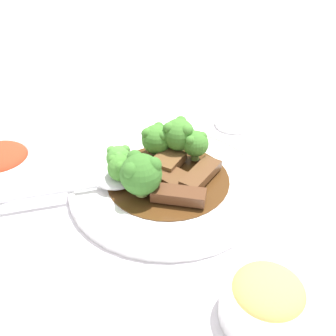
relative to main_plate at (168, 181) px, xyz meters
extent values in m
plane|color=silver|center=(0.00, 0.00, -0.01)|extent=(4.00, 4.00, 0.00)
cylinder|color=white|center=(0.00, 0.00, 0.00)|extent=(0.28, 0.28, 0.01)
torus|color=white|center=(0.00, 0.00, 0.00)|extent=(0.28, 0.28, 0.01)
cylinder|color=#4C2D14|center=(0.00, 0.00, 0.00)|extent=(0.18, 0.18, 0.00)
cube|color=brown|center=(-0.02, 0.02, 0.02)|extent=(0.05, 0.06, 0.01)
cube|color=brown|center=(0.01, 0.00, 0.01)|extent=(0.05, 0.04, 0.01)
cube|color=#56331E|center=(-0.03, -0.02, 0.01)|extent=(0.08, 0.07, 0.01)
cube|color=brown|center=(0.04, 0.03, 0.02)|extent=(0.04, 0.08, 0.01)
cube|color=#56331E|center=(0.04, -0.03, 0.02)|extent=(0.07, 0.06, 0.02)
cylinder|color=#7FA84C|center=(-0.05, 0.03, 0.01)|extent=(0.02, 0.02, 0.01)
sphere|color=#427F2D|center=(-0.05, 0.03, 0.03)|extent=(0.05, 0.05, 0.05)
sphere|color=#427F2D|center=(-0.04, 0.03, 0.05)|extent=(0.02, 0.02, 0.02)
sphere|color=#427F2D|center=(-0.06, 0.04, 0.05)|extent=(0.02, 0.02, 0.02)
sphere|color=#427F2D|center=(-0.06, 0.02, 0.05)|extent=(0.02, 0.02, 0.02)
cylinder|color=#7FA84C|center=(0.00, 0.06, 0.02)|extent=(0.01, 0.01, 0.01)
sphere|color=#427F2D|center=(0.00, 0.06, 0.04)|extent=(0.04, 0.04, 0.04)
sphere|color=#427F2D|center=(0.01, 0.07, 0.05)|extent=(0.01, 0.01, 0.01)
sphere|color=#427F2D|center=(-0.02, 0.06, 0.05)|extent=(0.01, 0.01, 0.01)
sphere|color=#427F2D|center=(0.00, 0.05, 0.05)|extent=(0.01, 0.01, 0.01)
cylinder|color=#7FA84C|center=(-0.04, -0.06, 0.02)|extent=(0.01, 0.01, 0.01)
sphere|color=#427F2D|center=(-0.04, -0.06, 0.04)|extent=(0.04, 0.04, 0.04)
sphere|color=#427F2D|center=(-0.03, -0.04, 0.05)|extent=(0.01, 0.01, 0.01)
sphere|color=#427F2D|center=(-0.05, -0.06, 0.05)|extent=(0.01, 0.01, 0.01)
sphere|color=#427F2D|center=(-0.03, -0.06, 0.05)|extent=(0.01, 0.01, 0.01)
cylinder|color=#8EB756|center=(-0.03, 0.05, 0.02)|extent=(0.02, 0.02, 0.02)
sphere|color=#427F2D|center=(-0.03, 0.05, 0.04)|extent=(0.05, 0.05, 0.05)
sphere|color=#427F2D|center=(-0.03, 0.07, 0.06)|extent=(0.02, 0.02, 0.02)
sphere|color=#427F2D|center=(-0.03, 0.04, 0.06)|extent=(0.02, 0.02, 0.02)
sphere|color=#427F2D|center=(-0.01, 0.05, 0.06)|extent=(0.02, 0.02, 0.02)
cylinder|color=#8EB756|center=(0.00, -0.05, 0.02)|extent=(0.02, 0.02, 0.01)
sphere|color=#387028|center=(0.00, -0.05, 0.04)|extent=(0.06, 0.06, 0.06)
sphere|color=#387028|center=(-0.02, -0.05, 0.06)|extent=(0.02, 0.02, 0.02)
sphere|color=#387028|center=(0.00, -0.07, 0.06)|extent=(0.02, 0.02, 0.02)
sphere|color=#387028|center=(0.01, -0.04, 0.06)|extent=(0.02, 0.02, 0.02)
cylinder|color=#8EB756|center=(-0.05, -0.04, 0.02)|extent=(0.01, 0.01, 0.01)
sphere|color=#4C8E38|center=(-0.05, -0.04, 0.04)|extent=(0.04, 0.04, 0.04)
sphere|color=#4C8E38|center=(-0.06, -0.05, 0.05)|extent=(0.01, 0.01, 0.01)
sphere|color=#4C8E38|center=(-0.05, -0.05, 0.05)|extent=(0.01, 0.01, 0.01)
sphere|color=#4C8E38|center=(-0.05, -0.03, 0.05)|extent=(0.01, 0.01, 0.01)
ellipsoid|color=silver|center=(-0.04, -0.06, 0.02)|extent=(0.07, 0.07, 0.01)
cylinder|color=silver|center=(-0.09, -0.15, 0.01)|extent=(0.09, 0.13, 0.01)
cylinder|color=white|center=(-0.19, -0.15, -0.01)|extent=(0.06, 0.06, 0.01)
cylinder|color=white|center=(-0.19, -0.15, 0.01)|extent=(0.10, 0.10, 0.04)
cylinder|color=white|center=(0.21, -0.09, -0.01)|extent=(0.05, 0.05, 0.01)
cylinder|color=white|center=(0.21, -0.09, 0.01)|extent=(0.09, 0.09, 0.04)
torus|color=white|center=(0.21, -0.09, 0.03)|extent=(0.09, 0.09, 0.01)
ellipsoid|color=tan|center=(0.21, -0.09, 0.03)|extent=(0.07, 0.07, 0.03)
cylinder|color=white|center=(-0.03, 0.21, -0.01)|extent=(0.07, 0.07, 0.01)
torus|color=white|center=(-0.03, 0.21, 0.00)|extent=(0.07, 0.07, 0.01)
camera|label=1|loc=(0.30, -0.33, 0.35)|focal=42.00mm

